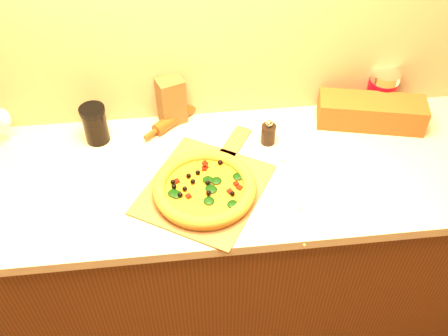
{
  "coord_description": "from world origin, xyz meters",
  "views": [
    {
      "loc": [
        -0.05,
        0.19,
        2.17
      ],
      "look_at": [
        0.09,
        1.38,
        0.96
      ],
      "focal_mm": 40.0,
      "sensor_mm": 36.0,
      "label": 1
    }
  ],
  "objects_px": {
    "pizza_peel": "(206,186)",
    "rolling_pin": "(178,116)",
    "pepper_grinder": "(268,133)",
    "dark_jar": "(95,124)",
    "pizza": "(204,188)",
    "coffee_canister": "(382,89)",
    "wine_glass": "(2,119)"
  },
  "relations": [
    {
      "from": "pizza_peel",
      "to": "rolling_pin",
      "type": "height_order",
      "value": "rolling_pin"
    },
    {
      "from": "pepper_grinder",
      "to": "dark_jar",
      "type": "bearing_deg",
      "value": 172.4
    },
    {
      "from": "pizza",
      "to": "dark_jar",
      "type": "xyz_separation_m",
      "value": [
        -0.38,
        0.32,
        0.05
      ]
    },
    {
      "from": "pizza_peel",
      "to": "pizza",
      "type": "bearing_deg",
      "value": -72.96
    },
    {
      "from": "pepper_grinder",
      "to": "rolling_pin",
      "type": "distance_m",
      "value": 0.37
    },
    {
      "from": "pepper_grinder",
      "to": "dark_jar",
      "type": "height_order",
      "value": "dark_jar"
    },
    {
      "from": "dark_jar",
      "to": "pizza",
      "type": "bearing_deg",
      "value": -40.53
    },
    {
      "from": "pepper_grinder",
      "to": "pizza_peel",
      "type": "bearing_deg",
      "value": -140.88
    },
    {
      "from": "pizza_peel",
      "to": "coffee_canister",
      "type": "bearing_deg",
      "value": 57.84
    },
    {
      "from": "pizza",
      "to": "pepper_grinder",
      "type": "relative_size",
      "value": 3.35
    },
    {
      "from": "coffee_canister",
      "to": "pepper_grinder",
      "type": "bearing_deg",
      "value": -161.0
    },
    {
      "from": "pizza_peel",
      "to": "wine_glass",
      "type": "distance_m",
      "value": 0.78
    },
    {
      "from": "rolling_pin",
      "to": "wine_glass",
      "type": "distance_m",
      "value": 0.64
    },
    {
      "from": "rolling_pin",
      "to": "dark_jar",
      "type": "bearing_deg",
      "value": -165.47
    },
    {
      "from": "pizza_peel",
      "to": "wine_glass",
      "type": "bearing_deg",
      "value": -172.49
    },
    {
      "from": "pizza",
      "to": "rolling_pin",
      "type": "bearing_deg",
      "value": 99.74
    },
    {
      "from": "pepper_grinder",
      "to": "coffee_canister",
      "type": "xyz_separation_m",
      "value": [
        0.48,
        0.17,
        0.04
      ]
    },
    {
      "from": "pizza",
      "to": "coffee_canister",
      "type": "bearing_deg",
      "value": 28.55
    },
    {
      "from": "pizza",
      "to": "dark_jar",
      "type": "distance_m",
      "value": 0.5
    },
    {
      "from": "pizza_peel",
      "to": "dark_jar",
      "type": "xyz_separation_m",
      "value": [
        -0.39,
        0.29,
        0.07
      ]
    },
    {
      "from": "pizza_peel",
      "to": "coffee_canister",
      "type": "xyz_separation_m",
      "value": [
        0.73,
        0.37,
        0.08
      ]
    },
    {
      "from": "pepper_grinder",
      "to": "wine_glass",
      "type": "relative_size",
      "value": 0.68
    },
    {
      "from": "pizza_peel",
      "to": "pepper_grinder",
      "type": "distance_m",
      "value": 0.32
    },
    {
      "from": "rolling_pin",
      "to": "pizza",
      "type": "bearing_deg",
      "value": -80.26
    },
    {
      "from": "rolling_pin",
      "to": "wine_glass",
      "type": "relative_size",
      "value": 1.79
    },
    {
      "from": "pepper_grinder",
      "to": "pizza",
      "type": "bearing_deg",
      "value": -137.41
    },
    {
      "from": "pizza",
      "to": "wine_glass",
      "type": "distance_m",
      "value": 0.79
    },
    {
      "from": "pepper_grinder",
      "to": "wine_glass",
      "type": "height_order",
      "value": "wine_glass"
    },
    {
      "from": "pizza",
      "to": "dark_jar",
      "type": "height_order",
      "value": "dark_jar"
    },
    {
      "from": "coffee_canister",
      "to": "dark_jar",
      "type": "relative_size",
      "value": 1.07
    },
    {
      "from": "rolling_pin",
      "to": "dark_jar",
      "type": "xyz_separation_m",
      "value": [
        -0.31,
        -0.08,
        0.05
      ]
    },
    {
      "from": "pizza_peel",
      "to": "dark_jar",
      "type": "height_order",
      "value": "dark_jar"
    }
  ]
}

